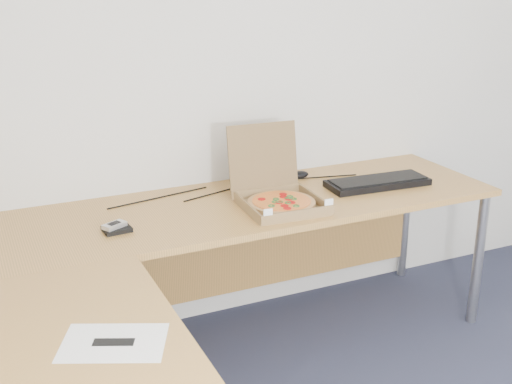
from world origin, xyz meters
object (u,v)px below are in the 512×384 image
desk (200,259)px  drinking_glass (249,169)px  keyboard (378,183)px  pizza_box (279,198)px  wallet (117,229)px

desk → drinking_glass: drinking_glass is taller
drinking_glass → keyboard: (0.55, -0.32, -0.05)m
pizza_box → drinking_glass: pizza_box is taller
pizza_box → keyboard: pizza_box is taller
drinking_glass → keyboard: 0.63m
keyboard → drinking_glass: bearing=153.6°
drinking_glass → wallet: 0.83m
desk → pizza_box: (0.49, 0.31, 0.07)m
pizza_box → drinking_glass: size_ratio=2.94×
wallet → desk: bearing=-59.6°
pizza_box → wallet: pizza_box is taller
drinking_glass → wallet: bearing=-154.5°
pizza_box → wallet: (-0.73, 0.02, -0.03)m
wallet → keyboard: bearing=-2.7°
drinking_glass → keyboard: bearing=-30.1°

